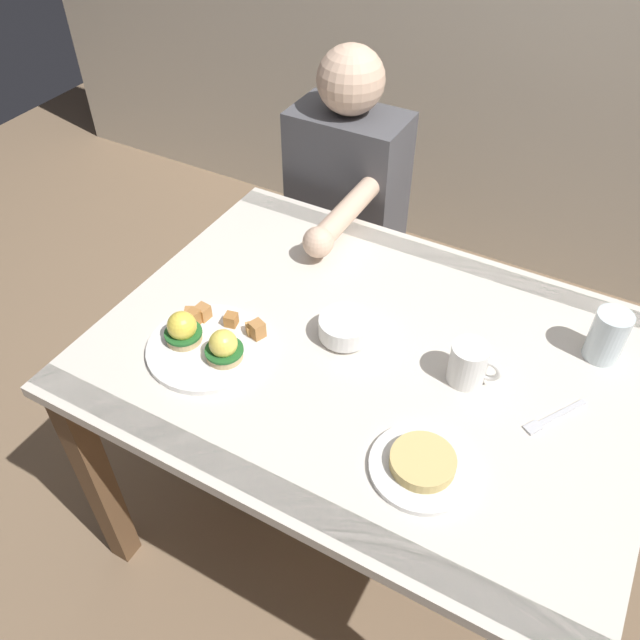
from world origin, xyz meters
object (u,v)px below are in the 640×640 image
at_px(fork, 552,418).
at_px(diner_person, 343,208).
at_px(dining_table, 368,384).
at_px(fruit_bowl, 345,328).
at_px(water_glass_near, 607,338).
at_px(side_plate, 422,465).
at_px(eggs_benedict_plate, 206,341).
at_px(coffee_mug, 469,363).

xyz_separation_m(fork, diner_person, (-0.78, 0.59, -0.09)).
xyz_separation_m(dining_table, fruit_bowl, (-0.07, 0.01, 0.14)).
distance_m(dining_table, fruit_bowl, 0.15).
bearing_deg(water_glass_near, side_plate, -116.43).
bearing_deg(side_plate, dining_table, 133.49).
height_order(fork, side_plate, side_plate).
bearing_deg(side_plate, diner_person, 125.62).
bearing_deg(eggs_benedict_plate, coffee_mug, 20.01).
distance_m(coffee_mug, side_plate, 0.26).
relative_size(coffee_mug, side_plate, 0.56).
relative_size(dining_table, diner_person, 1.05).
height_order(fruit_bowl, coffee_mug, coffee_mug).
bearing_deg(eggs_benedict_plate, fruit_bowl, 35.85).
distance_m(fruit_bowl, coffee_mug, 0.28).
height_order(water_glass_near, diner_person, diner_person).
xyz_separation_m(fruit_bowl, water_glass_near, (0.52, 0.22, 0.02)).
relative_size(dining_table, eggs_benedict_plate, 4.44).
distance_m(eggs_benedict_plate, fork, 0.74).
xyz_separation_m(eggs_benedict_plate, side_plate, (0.54, -0.06, -0.01)).
relative_size(coffee_mug, diner_person, 0.10).
distance_m(fruit_bowl, water_glass_near, 0.56).
distance_m(eggs_benedict_plate, fruit_bowl, 0.31).
xyz_separation_m(coffee_mug, side_plate, (0.00, -0.25, -0.04)).
bearing_deg(fork, diner_person, 142.73).
bearing_deg(diner_person, fork, -37.27).
xyz_separation_m(fruit_bowl, diner_person, (-0.31, 0.59, -0.12)).
height_order(fork, water_glass_near, water_glass_near).
xyz_separation_m(coffee_mug, fork, (0.19, -0.02, -0.05)).
distance_m(eggs_benedict_plate, water_glass_near, 0.87).
height_order(coffee_mug, water_glass_near, water_glass_near).
xyz_separation_m(side_plate, diner_person, (-0.59, 0.83, -0.10)).
bearing_deg(side_plate, eggs_benedict_plate, 173.65).
height_order(fruit_bowl, fork, fruit_bowl).
bearing_deg(dining_table, eggs_benedict_plate, -152.61).
bearing_deg(fork, side_plate, -127.81).
xyz_separation_m(coffee_mug, diner_person, (-0.59, 0.57, -0.14)).
distance_m(fork, side_plate, 0.30).
bearing_deg(fruit_bowl, fork, -0.56).
height_order(eggs_benedict_plate, fruit_bowl, eggs_benedict_plate).
bearing_deg(coffee_mug, fruit_bowl, -177.35).
bearing_deg(water_glass_near, fork, -101.68).
height_order(eggs_benedict_plate, fork, eggs_benedict_plate).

